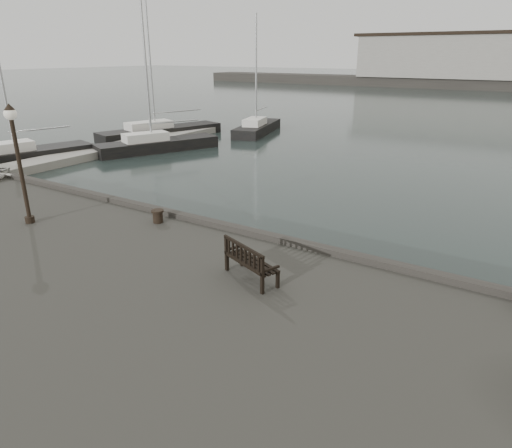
{
  "coord_description": "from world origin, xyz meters",
  "views": [
    {
      "loc": [
        6.22,
        -10.79,
        6.68
      ],
      "look_at": [
        -0.34,
        -0.5,
        2.1
      ],
      "focal_mm": 32.0,
      "sensor_mm": 36.0,
      "label": 1
    }
  ],
  "objects": [
    {
      "name": "lamp_post",
      "position": [
        -7.33,
        -3.09,
        3.96
      ],
      "size": [
        0.38,
        0.38,
        3.74
      ],
      "rotation": [
        0.0,
        0.0,
        -0.22
      ],
      "color": "black",
      "rests_on": "quay"
    },
    {
      "name": "yacht_c",
      "position": [
        -17.54,
        13.2,
        0.25
      ],
      "size": [
        5.5,
        8.92,
        11.98
      ],
      "rotation": [
        0.0,
        0.0,
        -0.42
      ],
      "color": "black",
      "rests_on": "ground"
    },
    {
      "name": "ground",
      "position": [
        0.0,
        0.0,
        0.0
      ],
      "size": [
        400.0,
        400.0,
        0.0
      ],
      "primitive_type": "plane",
      "color": "black",
      "rests_on": "ground"
    },
    {
      "name": "yacht_b",
      "position": [
        -21.55,
        17.74,
        0.25
      ],
      "size": [
        5.41,
        11.03,
        14.18
      ],
      "rotation": [
        0.0,
        0.0,
        -0.3
      ],
      "color": "black",
      "rests_on": "ground"
    },
    {
      "name": "yacht_d",
      "position": [
        -15.73,
        23.86,
        0.23
      ],
      "size": [
        4.22,
        8.35,
        10.37
      ],
      "rotation": [
        0.0,
        0.0,
        0.27
      ],
      "color": "black",
      "rests_on": "ground"
    },
    {
      "name": "yacht_a",
      "position": [
        -22.36,
        5.79,
        0.24
      ],
      "size": [
        4.43,
        8.99,
        12.02
      ],
      "rotation": [
        0.0,
        0.0,
        -0.25
      ],
      "color": "black",
      "rests_on": "ground"
    },
    {
      "name": "breakwater",
      "position": [
        -4.56,
        92.0,
        4.3
      ],
      "size": [
        140.0,
        9.5,
        12.2
      ],
      "color": "#383530",
      "rests_on": "ground"
    },
    {
      "name": "bench",
      "position": [
        0.81,
        -2.55,
        1.85
      ],
      "size": [
        1.67,
        1.08,
        0.91
      ],
      "rotation": [
        0.0,
        0.0,
        -0.37
      ],
      "color": "black",
      "rests_on": "quay"
    },
    {
      "name": "pontoon",
      "position": [
        -20.0,
        10.0,
        0.25
      ],
      "size": [
        2.0,
        24.0,
        0.5
      ],
      "primitive_type": "cube",
      "color": "#9E9A92",
      "rests_on": "ground"
    },
    {
      "name": "bollard_left",
      "position": [
        -3.86,
        -0.86,
        1.77
      ],
      "size": [
        0.42,
        0.42,
        0.42
      ],
      "primitive_type": "cylinder",
      "rotation": [
        0.0,
        0.0,
        -0.05
      ],
      "color": "black",
      "rests_on": "quay"
    }
  ]
}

